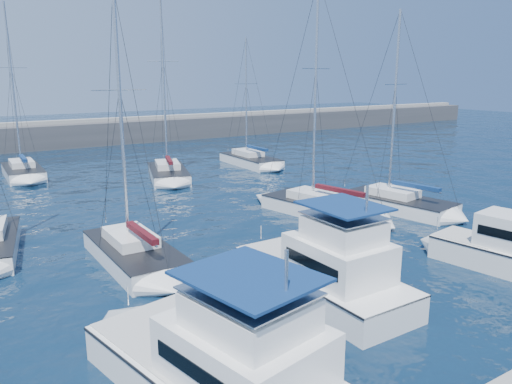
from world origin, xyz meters
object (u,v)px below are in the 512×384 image
sailboat_mid_b (134,253)px  sailboat_mid_d (322,207)px  sailboat_back_b (168,173)px  motor_yacht_stbd_inner (328,273)px  motor_yacht_stbd_outer (497,249)px  motor_yacht_port_inner (228,370)px  sailboat_mid_e (398,203)px  sailboat_back_c (250,160)px  sailboat_back_a (23,171)px

sailboat_mid_b → sailboat_mid_d: 13.80m
sailboat_mid_b → sailboat_back_b: size_ratio=0.82×
motor_yacht_stbd_inner → sailboat_mid_d: (8.14, 10.08, -0.61)m
sailboat_mid_b → sailboat_mid_d: sailboat_mid_d is taller
motor_yacht_stbd_outer → motor_yacht_port_inner: bearing=178.6°
sailboat_mid_e → sailboat_back_c: bearing=77.6°
sailboat_back_b → sailboat_mid_e: bearing=-46.5°
motor_yacht_stbd_inner → sailboat_mid_e: 15.66m
sailboat_mid_b → sailboat_mid_e: (18.92, -0.23, 0.00)m
motor_yacht_stbd_outer → sailboat_mid_e: size_ratio=0.41×
motor_yacht_stbd_outer → sailboat_back_c: bearing=72.2°
motor_yacht_port_inner → sailboat_mid_d: sailboat_mid_d is taller
sailboat_mid_b → sailboat_back_c: (19.74, 20.54, -0.01)m
motor_yacht_port_inner → motor_yacht_stbd_inner: 8.06m
motor_yacht_stbd_outer → sailboat_back_c: 31.10m
sailboat_back_a → sailboat_back_c: size_ratio=1.19×
motor_yacht_stbd_inner → sailboat_back_a: 35.57m
motor_yacht_stbd_inner → sailboat_mid_d: sailboat_mid_d is taller
motor_yacht_port_inner → sailboat_mid_e: bearing=19.3°
sailboat_mid_e → sailboat_mid_d: bearing=149.3°
motor_yacht_port_inner → motor_yacht_stbd_inner: (7.04, 3.92, 0.00)m
motor_yacht_stbd_outer → sailboat_mid_d: size_ratio=0.37×
motor_yacht_stbd_inner → sailboat_mid_d: bearing=50.7°
sailboat_mid_d → sailboat_back_a: bearing=109.4°
sailboat_mid_e → sailboat_back_a: size_ratio=0.87×
motor_yacht_port_inner → sailboat_mid_e: sailboat_mid_e is taller
sailboat_back_b → motor_yacht_port_inner: bearing=-92.7°
sailboat_mid_b → sailboat_back_b: bearing=61.8°
sailboat_mid_b → motor_yacht_stbd_inner: bearing=-57.0°
motor_yacht_stbd_outer → sailboat_mid_d: 11.96m
motor_yacht_stbd_inner → motor_yacht_stbd_outer: size_ratio=1.50×
sailboat_mid_b → sailboat_mid_e: bearing=-1.3°
sailboat_mid_b → sailboat_back_c: size_ratio=1.03×
sailboat_mid_e → sailboat_mid_b: bearing=169.1°
motor_yacht_port_inner → sailboat_back_c: bearing=45.8°
sailboat_mid_b → sailboat_back_a: sailboat_back_a is taller
motor_yacht_port_inner → sailboat_mid_d: bearing=31.4°
motor_yacht_stbd_inner → sailboat_mid_b: size_ratio=0.63×
motor_yacht_port_inner → sailboat_back_c: (21.23, 32.81, -0.63)m
sailboat_mid_e → sailboat_back_b: size_ratio=0.82×
motor_yacht_port_inner → sailboat_mid_d: size_ratio=0.63×
sailboat_mid_d → sailboat_back_b: sailboat_back_b is taller
sailboat_back_a → motor_yacht_stbd_inner: bearing=-77.3°
sailboat_mid_d → motor_yacht_stbd_inner: bearing=-140.7°
sailboat_back_c → sailboat_mid_b: bearing=-133.0°
motor_yacht_stbd_outer → sailboat_mid_d: (-1.13, 11.90, -0.42)m
sailboat_back_a → motor_yacht_stbd_outer: bearing=-64.7°
motor_yacht_stbd_inner → sailboat_mid_d: size_ratio=0.55×
sailboat_mid_b → sailboat_back_b: (9.66, 18.49, 0.03)m
sailboat_back_a → sailboat_back_c: (21.09, -6.00, -0.04)m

